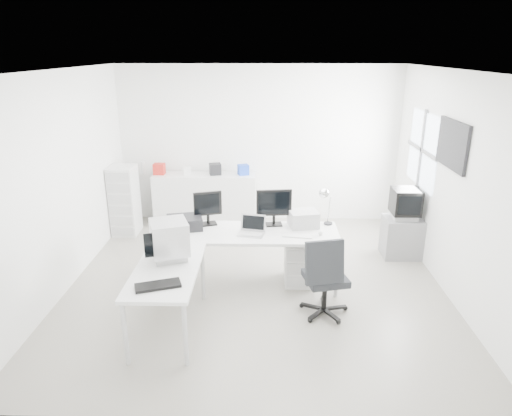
{
  "coord_description": "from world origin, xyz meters",
  "views": [
    {
      "loc": [
        0.13,
        -5.62,
        3.03
      ],
      "look_at": [
        0.0,
        0.2,
        1.0
      ],
      "focal_mm": 32.0,
      "sensor_mm": 36.0,
      "label": 1
    }
  ],
  "objects_px": {
    "lcd_monitor_small": "(208,208)",
    "tv_cabinet": "(402,237)",
    "side_desk": "(168,299)",
    "office_chair": "(326,274)",
    "drawer_pedestal": "(299,261)",
    "filing_cabinet": "(125,200)",
    "laser_printer": "(303,219)",
    "lcd_monitor_large": "(274,208)",
    "laptop": "(251,226)",
    "inkjet_printer": "(185,223)",
    "crt_monitor": "(169,239)",
    "main_desk": "(248,257)",
    "crt_tv": "(405,204)",
    "sideboard": "(205,199)"
  },
  "relations": [
    {
      "from": "crt_tv",
      "to": "sideboard",
      "type": "relative_size",
      "value": 0.27
    },
    {
      "from": "crt_tv",
      "to": "main_desk",
      "type": "bearing_deg",
      "value": -158.44
    },
    {
      "from": "inkjet_printer",
      "to": "laser_printer",
      "type": "bearing_deg",
      "value": -8.94
    },
    {
      "from": "side_desk",
      "to": "office_chair",
      "type": "xyz_separation_m",
      "value": [
        1.8,
        0.35,
        0.15
      ]
    },
    {
      "from": "sideboard",
      "to": "lcd_monitor_large",
      "type": "bearing_deg",
      "value": -58.99
    },
    {
      "from": "crt_monitor",
      "to": "filing_cabinet",
      "type": "height_order",
      "value": "crt_monitor"
    },
    {
      "from": "crt_tv",
      "to": "office_chair",
      "type": "bearing_deg",
      "value": -129.48
    },
    {
      "from": "side_desk",
      "to": "crt_monitor",
      "type": "relative_size",
      "value": 2.77
    },
    {
      "from": "inkjet_printer",
      "to": "sideboard",
      "type": "relative_size",
      "value": 0.25
    },
    {
      "from": "tv_cabinet",
      "to": "inkjet_printer",
      "type": "bearing_deg",
      "value": -165.54
    },
    {
      "from": "side_desk",
      "to": "drawer_pedestal",
      "type": "relative_size",
      "value": 2.33
    },
    {
      "from": "lcd_monitor_large",
      "to": "laptop",
      "type": "xyz_separation_m",
      "value": [
        -0.3,
        -0.35,
        -0.13
      ]
    },
    {
      "from": "laser_printer",
      "to": "main_desk",
      "type": "bearing_deg",
      "value": -174.48
    },
    {
      "from": "crt_monitor",
      "to": "sideboard",
      "type": "xyz_separation_m",
      "value": [
        -0.02,
        3.12,
        -0.54
      ]
    },
    {
      "from": "inkjet_printer",
      "to": "drawer_pedestal",
      "type": "bearing_deg",
      "value": -15.08
    },
    {
      "from": "tv_cabinet",
      "to": "sideboard",
      "type": "bearing_deg",
      "value": 157.01
    },
    {
      "from": "side_desk",
      "to": "tv_cabinet",
      "type": "relative_size",
      "value": 2.27
    },
    {
      "from": "tv_cabinet",
      "to": "lcd_monitor_large",
      "type": "bearing_deg",
      "value": -161.29
    },
    {
      "from": "main_desk",
      "to": "sideboard",
      "type": "relative_size",
      "value": 1.31
    },
    {
      "from": "drawer_pedestal",
      "to": "crt_monitor",
      "type": "xyz_separation_m",
      "value": [
        -1.55,
        -0.9,
        0.7
      ]
    },
    {
      "from": "sideboard",
      "to": "filing_cabinet",
      "type": "bearing_deg",
      "value": -158.21
    },
    {
      "from": "office_chair",
      "to": "filing_cabinet",
      "type": "bearing_deg",
      "value": 128.18
    },
    {
      "from": "lcd_monitor_small",
      "to": "tv_cabinet",
      "type": "distance_m",
      "value": 3.03
    },
    {
      "from": "office_chair",
      "to": "inkjet_printer",
      "type": "bearing_deg",
      "value": 141.58
    },
    {
      "from": "crt_monitor",
      "to": "office_chair",
      "type": "xyz_separation_m",
      "value": [
        1.8,
        0.1,
        -0.48
      ]
    },
    {
      "from": "inkjet_printer",
      "to": "lcd_monitor_large",
      "type": "distance_m",
      "value": 1.22
    },
    {
      "from": "side_desk",
      "to": "filing_cabinet",
      "type": "height_order",
      "value": "filing_cabinet"
    },
    {
      "from": "lcd_monitor_large",
      "to": "office_chair",
      "type": "bearing_deg",
      "value": -65.77
    },
    {
      "from": "lcd_monitor_small",
      "to": "tv_cabinet",
      "type": "bearing_deg",
      "value": -4.31
    },
    {
      "from": "crt_tv",
      "to": "lcd_monitor_large",
      "type": "bearing_deg",
      "value": -161.29
    },
    {
      "from": "lcd_monitor_small",
      "to": "crt_monitor",
      "type": "distance_m",
      "value": 1.14
    },
    {
      "from": "side_desk",
      "to": "sideboard",
      "type": "xyz_separation_m",
      "value": [
        -0.02,
        3.37,
        0.08
      ]
    },
    {
      "from": "main_desk",
      "to": "lcd_monitor_large",
      "type": "bearing_deg",
      "value": 35.54
    },
    {
      "from": "side_desk",
      "to": "crt_monitor",
      "type": "distance_m",
      "value": 0.68
    },
    {
      "from": "inkjet_printer",
      "to": "crt_tv",
      "type": "xyz_separation_m",
      "value": [
        3.18,
        0.82,
        0.01
      ]
    },
    {
      "from": "crt_monitor",
      "to": "crt_tv",
      "type": "xyz_separation_m",
      "value": [
        3.18,
        1.77,
        -0.16
      ]
    },
    {
      "from": "crt_monitor",
      "to": "filing_cabinet",
      "type": "xyz_separation_m",
      "value": [
        -1.32,
        2.6,
        -0.41
      ]
    },
    {
      "from": "crt_monitor",
      "to": "drawer_pedestal",
      "type": "bearing_deg",
      "value": 10.3
    },
    {
      "from": "inkjet_printer",
      "to": "lcd_monitor_small",
      "type": "xyz_separation_m",
      "value": [
        0.3,
        0.15,
        0.16
      ]
    },
    {
      "from": "drawer_pedestal",
      "to": "office_chair",
      "type": "relative_size",
      "value": 0.58
    },
    {
      "from": "laser_printer",
      "to": "crt_monitor",
      "type": "relative_size",
      "value": 0.74
    },
    {
      "from": "drawer_pedestal",
      "to": "office_chair",
      "type": "xyz_separation_m",
      "value": [
        0.25,
        -0.8,
        0.22
      ]
    },
    {
      "from": "drawer_pedestal",
      "to": "inkjet_printer",
      "type": "relative_size",
      "value": 1.31
    },
    {
      "from": "lcd_monitor_small",
      "to": "laser_printer",
      "type": "distance_m",
      "value": 1.31
    },
    {
      "from": "main_desk",
      "to": "drawer_pedestal",
      "type": "height_order",
      "value": "main_desk"
    },
    {
      "from": "main_desk",
      "to": "crt_monitor",
      "type": "relative_size",
      "value": 4.75
    },
    {
      "from": "side_desk",
      "to": "lcd_monitor_small",
      "type": "height_order",
      "value": "lcd_monitor_small"
    },
    {
      "from": "laptop",
      "to": "tv_cabinet",
      "type": "xyz_separation_m",
      "value": [
        2.28,
        1.02,
        -0.56
      ]
    },
    {
      "from": "lcd_monitor_large",
      "to": "side_desk",
      "type": "bearing_deg",
      "value": -138.35
    },
    {
      "from": "inkjet_printer",
      "to": "office_chair",
      "type": "distance_m",
      "value": 2.02
    }
  ]
}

